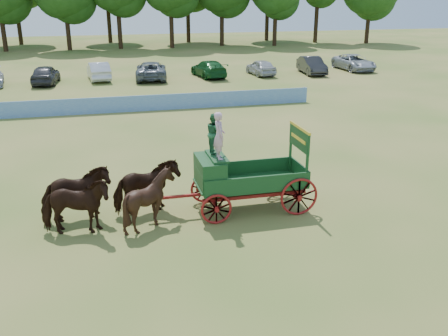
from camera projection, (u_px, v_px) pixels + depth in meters
ground at (183, 231)px, 16.62m from camera, size 160.00×160.00×0.00m
horse_lead_left at (75, 207)px, 16.11m from camera, size 2.42×1.34×1.94m
horse_lead_right at (76, 194)px, 17.12m from camera, size 2.43×1.36×1.94m
horse_wheel_left at (150, 199)px, 16.66m from camera, size 1.95×1.78×1.95m
horse_wheel_right at (146, 188)px, 17.67m from camera, size 2.49×1.59×1.94m
farm_dray at (231, 169)px, 17.65m from camera, size 6.00×2.00×3.77m
sponsor_banner at (122, 104)px, 32.66m from camera, size 26.00×0.08×1.05m
parked_cars at (120, 72)px, 44.08m from camera, size 51.02×6.92×1.64m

